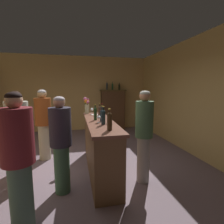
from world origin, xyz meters
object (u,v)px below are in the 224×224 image
at_px(wine_bottle_riesling, 102,115).
at_px(display_bottle_midleft, 112,86).
at_px(wine_bottle_merlot, 103,116).
at_px(flower_arrangement, 87,105).
at_px(wine_glass_rear, 92,110).
at_px(display_bottle_center, 119,87).
at_px(bar_counter, 100,146).
at_px(wine_bottle_rose, 95,113).
at_px(patron_tall, 44,122).
at_px(wine_bottle_syrah, 99,111).
at_px(bartender, 144,132).
at_px(wine_glass_front, 99,118).
at_px(cheese_plate, 95,115).
at_px(patron_redhead, 18,135).
at_px(wine_bottle_pinot, 102,110).
at_px(wine_glass_mid, 110,118).
at_px(wine_bottle_malbec, 110,120).
at_px(patron_in_navy, 18,157).
at_px(display_bottle_left, 107,86).
at_px(display_cabinet, 113,109).
at_px(patron_by_cabinet, 61,141).

relative_size(wine_bottle_riesling, display_bottle_midleft, 0.94).
bearing_deg(wine_bottle_merlot, flower_arrangement, 98.47).
relative_size(wine_glass_rear, display_bottle_center, 0.57).
distance_m(bar_counter, display_bottle_midleft, 3.78).
xyz_separation_m(wine_bottle_rose, patron_tall, (-1.14, 0.83, -0.29)).
bearing_deg(wine_bottle_syrah, display_bottle_midleft, 72.11).
height_order(flower_arrangement, bartender, bartender).
bearing_deg(bar_counter, wine_glass_front, -100.76).
bearing_deg(cheese_plate, patron_redhead, -148.99).
distance_m(bar_counter, flower_arrangement, 1.23).
height_order(wine_bottle_pinot, display_bottle_midleft, display_bottle_midleft).
height_order(wine_glass_front, wine_glass_mid, wine_glass_mid).
bearing_deg(wine_bottle_riesling, bartender, -33.12).
height_order(wine_bottle_pinot, wine_bottle_malbec, wine_bottle_malbec).
distance_m(patron_in_navy, patron_tall, 2.09).
bearing_deg(wine_bottle_riesling, wine_bottle_merlot, -92.33).
distance_m(display_bottle_left, bartender, 4.06).
height_order(wine_bottle_malbec, display_bottle_left, display_bottle_left).
bearing_deg(flower_arrangement, display_cabinet, 63.48).
height_order(cheese_plate, bartender, bartender).
relative_size(wine_bottle_merlot, display_bottle_midleft, 1.01).
height_order(wine_bottle_merlot, bartender, bartender).
bearing_deg(patron_tall, bar_counter, -20.77).
distance_m(wine_bottle_riesling, wine_glass_front, 0.15).
bearing_deg(patron_by_cabinet, cheese_plate, 10.01).
relative_size(wine_bottle_riesling, patron_by_cabinet, 0.19).
bearing_deg(wine_glass_mid, wine_glass_rear, 101.17).
relative_size(display_cabinet, patron_in_navy, 0.99).
relative_size(wine_glass_mid, cheese_plate, 0.82).
height_order(wine_bottle_malbec, patron_by_cabinet, patron_by_cabinet).
relative_size(wine_bottle_pinot, cheese_plate, 1.61).
distance_m(wine_glass_rear, flower_arrangement, 0.21).
bearing_deg(patron_tall, bartender, -21.09).
xyz_separation_m(wine_glass_front, patron_tall, (-1.17, 1.11, -0.25)).
relative_size(wine_glass_mid, bartender, 0.09).
xyz_separation_m(wine_bottle_syrah, wine_bottle_rose, (-0.14, -0.39, 0.01)).
xyz_separation_m(wine_bottle_merlot, cheese_plate, (-0.03, 1.07, -0.14)).
bearing_deg(flower_arrangement, patron_by_cabinet, -108.67).
distance_m(display_cabinet, wine_bottle_riesling, 3.67).
distance_m(wine_bottle_merlot, cheese_plate, 1.08).
height_order(wine_bottle_merlot, patron_redhead, patron_redhead).
xyz_separation_m(wine_glass_rear, cheese_plate, (0.06, -0.13, -0.11)).
height_order(bar_counter, display_cabinet, display_cabinet).
xyz_separation_m(wine_glass_mid, cheese_plate, (-0.16, 0.98, -0.09)).
height_order(wine_bottle_syrah, display_bottle_midleft, display_bottle_midleft).
height_order(wine_bottle_merlot, display_bottle_midleft, display_bottle_midleft).
xyz_separation_m(wine_bottle_syrah, display_bottle_midleft, (0.96, 2.96, 0.59)).
bearing_deg(wine_bottle_syrah, wine_bottle_riesling, -94.02).
xyz_separation_m(wine_bottle_syrah, flower_arrangement, (-0.25, 0.51, 0.08)).
bearing_deg(flower_arrangement, wine_bottle_pinot, -42.93).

